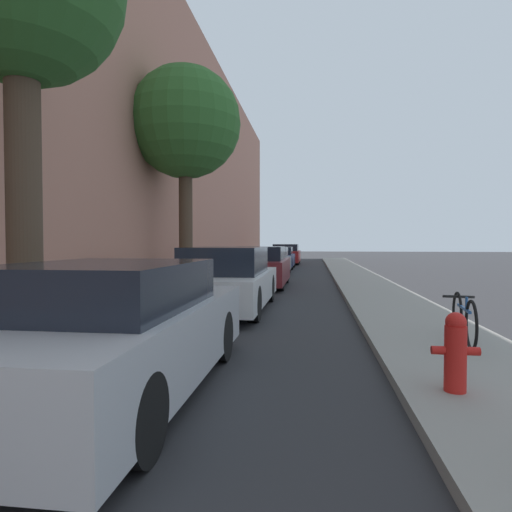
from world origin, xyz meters
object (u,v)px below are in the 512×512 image
(parked_car_red, at_px, (286,255))
(street_tree_far, at_px, (185,124))
(bicycle, at_px, (464,318))
(parked_car_navy, at_px, (279,258))
(fire_hydrant, at_px, (455,351))
(parked_car_silver, at_px, (113,331))
(parked_car_grey, at_px, (269,261))
(parked_car_maroon, at_px, (259,267))
(parked_car_white, at_px, (227,280))

(parked_car_red, relative_size, street_tree_far, 0.67)
(parked_car_red, xyz_separation_m, bicycle, (3.99, -24.26, -0.22))
(parked_car_red, relative_size, bicycle, 2.76)
(parked_car_navy, bearing_deg, parked_car_red, 88.90)
(fire_hydrant, bearing_deg, parked_car_silver, -176.84)
(parked_car_grey, height_order, bicycle, parked_car_grey)
(parked_car_navy, distance_m, bicycle, 19.61)
(parked_car_grey, bearing_deg, parked_car_red, 88.96)
(parked_car_silver, xyz_separation_m, parked_car_maroon, (0.13, 10.90, 0.02))
(parked_car_maroon, relative_size, parked_car_grey, 1.09)
(parked_car_white, height_order, street_tree_far, street_tree_far)
(parked_car_maroon, distance_m, bicycle, 9.44)
(parked_car_white, bearing_deg, fire_hydrant, -58.76)
(street_tree_far, relative_size, fire_hydrant, 8.92)
(parked_car_silver, relative_size, parked_car_grey, 1.06)
(parked_car_maroon, height_order, bicycle, parked_car_maroon)
(street_tree_far, bearing_deg, parked_car_red, 83.70)
(parked_car_red, distance_m, fire_hydrant, 26.61)
(parked_car_grey, bearing_deg, street_tree_far, -103.00)
(bicycle, bearing_deg, street_tree_far, 140.10)
(street_tree_far, height_order, fire_hydrant, street_tree_far)
(bicycle, bearing_deg, parked_car_white, 148.79)
(parked_car_maroon, bearing_deg, fire_hydrant, -73.42)
(parked_car_white, distance_m, parked_car_maroon, 5.34)
(parked_car_navy, relative_size, parked_car_red, 0.90)
(parked_car_silver, distance_m, parked_car_maroon, 10.90)
(bicycle, bearing_deg, parked_car_navy, 109.43)
(street_tree_far, bearing_deg, parked_car_silver, -78.01)
(bicycle, bearing_deg, parked_car_red, 106.73)
(parked_car_maroon, bearing_deg, street_tree_far, -133.52)
(fire_hydrant, bearing_deg, bicycle, 70.23)
(parked_car_grey, relative_size, fire_hydrant, 5.36)
(parked_car_silver, relative_size, street_tree_far, 0.64)
(parked_car_navy, height_order, bicycle, parked_car_navy)
(parked_car_white, xyz_separation_m, parked_car_red, (0.04, 21.05, -0.00))
(parked_car_red, bearing_deg, parked_car_maroon, -89.89)
(parked_car_white, bearing_deg, bicycle, -38.59)
(parked_car_navy, distance_m, street_tree_far, 13.61)
(parked_car_silver, bearing_deg, parked_car_grey, 90.28)
(parked_car_silver, height_order, parked_car_grey, parked_car_silver)
(parked_car_silver, distance_m, fire_hydrant, 3.33)
(parked_car_white, relative_size, parked_car_grey, 1.16)
(bicycle, bearing_deg, parked_car_grey, 113.79)
(parked_car_grey, height_order, street_tree_far, street_tree_far)
(parked_car_white, distance_m, parked_car_navy, 15.96)
(parked_car_white, height_order, parked_car_grey, parked_car_white)
(parked_car_silver, relative_size, parked_car_maroon, 0.98)
(street_tree_far, height_order, bicycle, street_tree_far)
(parked_car_red, bearing_deg, parked_car_grey, -91.04)
(parked_car_silver, xyz_separation_m, street_tree_far, (-1.87, 8.79, 4.46))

